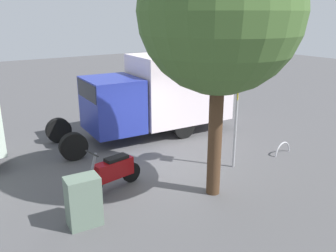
{
  "coord_description": "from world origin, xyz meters",
  "views": [
    {
      "loc": [
        5.45,
        8.12,
        4.49
      ],
      "look_at": [
        0.15,
        0.33,
        1.48
      ],
      "focal_mm": 37.73,
      "sensor_mm": 36.0,
      "label": 1
    }
  ],
  "objects_px": {
    "motorcycle": "(113,171)",
    "street_tree": "(220,12)",
    "utility_cabinet": "(83,201)",
    "box_truck_near": "(159,92)",
    "bike_rack_hoop": "(282,154)",
    "stop_sign": "(238,95)"
  },
  "relations": [
    {
      "from": "motorcycle",
      "to": "utility_cabinet",
      "type": "bearing_deg",
      "value": 32.98
    },
    {
      "from": "box_truck_near",
      "to": "bike_rack_hoop",
      "type": "relative_size",
      "value": 8.24
    },
    {
      "from": "box_truck_near",
      "to": "bike_rack_hoop",
      "type": "height_order",
      "value": "box_truck_near"
    },
    {
      "from": "street_tree",
      "to": "bike_rack_hoop",
      "type": "xyz_separation_m",
      "value": [
        -3.71,
        -0.72,
        -4.52
      ]
    },
    {
      "from": "street_tree",
      "to": "utility_cabinet",
      "type": "bearing_deg",
      "value": -8.36
    },
    {
      "from": "box_truck_near",
      "to": "motorcycle",
      "type": "xyz_separation_m",
      "value": [
        3.53,
        3.21,
        -1.13
      ]
    },
    {
      "from": "motorcycle",
      "to": "stop_sign",
      "type": "relative_size",
      "value": 0.53
    },
    {
      "from": "street_tree",
      "to": "motorcycle",
      "type": "bearing_deg",
      "value": -39.33
    },
    {
      "from": "stop_sign",
      "to": "street_tree",
      "type": "distance_m",
      "value": 2.91
    },
    {
      "from": "stop_sign",
      "to": "bike_rack_hoop",
      "type": "distance_m",
      "value": 3.09
    },
    {
      "from": "motorcycle",
      "to": "utility_cabinet",
      "type": "distance_m",
      "value": 1.75
    },
    {
      "from": "stop_sign",
      "to": "utility_cabinet",
      "type": "distance_m",
      "value": 5.24
    },
    {
      "from": "utility_cabinet",
      "to": "motorcycle",
      "type": "bearing_deg",
      "value": -137.56
    },
    {
      "from": "bike_rack_hoop",
      "to": "motorcycle",
      "type": "bearing_deg",
      "value": -9.41
    },
    {
      "from": "box_truck_near",
      "to": "utility_cabinet",
      "type": "xyz_separation_m",
      "value": [
        4.82,
        4.39,
        -1.07
      ]
    },
    {
      "from": "motorcycle",
      "to": "street_tree",
      "type": "distance_m",
      "value": 4.79
    },
    {
      "from": "stop_sign",
      "to": "street_tree",
      "type": "relative_size",
      "value": 0.53
    },
    {
      "from": "street_tree",
      "to": "box_truck_near",
      "type": "bearing_deg",
      "value": -107.0
    },
    {
      "from": "motorcycle",
      "to": "stop_sign",
      "type": "xyz_separation_m",
      "value": [
        -3.65,
        0.78,
        1.74
      ]
    },
    {
      "from": "stop_sign",
      "to": "utility_cabinet",
      "type": "xyz_separation_m",
      "value": [
        4.94,
        0.4,
        -1.69
      ]
    },
    {
      "from": "box_truck_near",
      "to": "street_tree",
      "type": "bearing_deg",
      "value": 76.8
    },
    {
      "from": "box_truck_near",
      "to": "stop_sign",
      "type": "relative_size",
      "value": 2.07
    }
  ]
}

